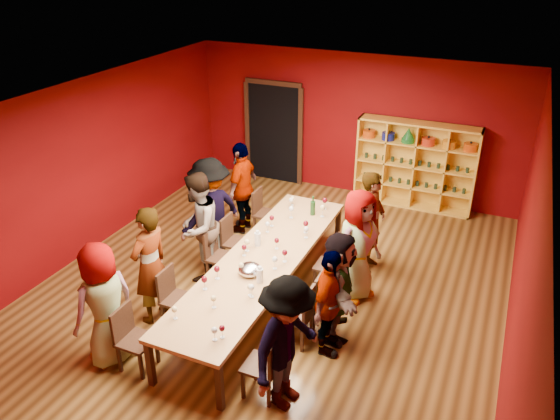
# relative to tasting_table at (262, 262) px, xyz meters

# --- Properties ---
(room_shell) EXTENTS (7.10, 9.10, 3.04)m
(room_shell) POSITION_rel_tasting_table_xyz_m (0.00, 0.00, 0.80)
(room_shell) COLOR #4F3315
(room_shell) RESTS_ON ground
(tasting_table) EXTENTS (1.10, 4.50, 0.75)m
(tasting_table) POSITION_rel_tasting_table_xyz_m (0.00, 0.00, 0.00)
(tasting_table) COLOR #A37443
(tasting_table) RESTS_ON ground
(doorway) EXTENTS (1.40, 0.17, 2.30)m
(doorway) POSITION_rel_tasting_table_xyz_m (-1.80, 4.43, 0.42)
(doorway) COLOR black
(doorway) RESTS_ON ground
(shelving_unit) EXTENTS (2.40, 0.40, 1.80)m
(shelving_unit) POSITION_rel_tasting_table_xyz_m (1.40, 4.32, 0.28)
(shelving_unit) COLOR gold
(shelving_unit) RESTS_ON ground
(chair_person_left_0) EXTENTS (0.42, 0.42, 0.89)m
(chair_person_left_0) POSITION_rel_tasting_table_xyz_m (-0.91, -1.98, -0.20)
(chair_person_left_0) COLOR black
(chair_person_left_0) RESTS_ON ground
(person_left_0) EXTENTS (0.69, 0.94, 1.73)m
(person_left_0) POSITION_rel_tasting_table_xyz_m (-1.27, -1.98, 0.17)
(person_left_0) COLOR silver
(person_left_0) RESTS_ON ground
(chair_person_left_1) EXTENTS (0.42, 0.42, 0.89)m
(chair_person_left_1) POSITION_rel_tasting_table_xyz_m (-0.91, -1.02, -0.20)
(chair_person_left_1) COLOR black
(chair_person_left_1) RESTS_ON ground
(person_left_1) EXTENTS (0.57, 0.72, 1.80)m
(person_left_1) POSITION_rel_tasting_table_xyz_m (-1.26, -1.02, 0.20)
(person_left_1) COLOR white
(person_left_1) RESTS_ON ground
(chair_person_left_2) EXTENTS (0.42, 0.42, 0.89)m
(chair_person_left_2) POSITION_rel_tasting_table_xyz_m (-0.91, 0.23, -0.20)
(chair_person_left_2) COLOR black
(chair_person_left_2) RESTS_ON ground
(person_left_2) EXTENTS (0.62, 0.95, 1.82)m
(person_left_2) POSITION_rel_tasting_table_xyz_m (-1.23, 0.23, 0.21)
(person_left_2) COLOR #48484C
(person_left_2) RESTS_ON ground
(chair_person_left_3) EXTENTS (0.42, 0.42, 0.89)m
(chair_person_left_3) POSITION_rel_tasting_table_xyz_m (-0.91, 0.75, -0.20)
(chair_person_left_3) COLOR black
(chair_person_left_3) RESTS_ON ground
(person_left_3) EXTENTS (0.87, 1.30, 1.86)m
(person_left_3) POSITION_rel_tasting_table_xyz_m (-1.31, 0.75, 0.23)
(person_left_3) COLOR white
(person_left_3) RESTS_ON ground
(chair_person_left_4) EXTENTS (0.42, 0.42, 0.89)m
(chair_person_left_4) POSITION_rel_tasting_table_xyz_m (-0.91, 1.93, -0.20)
(chair_person_left_4) COLOR black
(chair_person_left_4) RESTS_ON ground
(person_left_4) EXTENTS (0.50, 1.05, 1.76)m
(person_left_4) POSITION_rel_tasting_table_xyz_m (-1.32, 1.93, 0.18)
(person_left_4) COLOR #515156
(person_left_4) RESTS_ON ground
(chair_person_right_0) EXTENTS (0.42, 0.42, 0.89)m
(chair_person_right_0) POSITION_rel_tasting_table_xyz_m (0.91, -1.74, -0.20)
(chair_person_right_0) COLOR black
(chair_person_right_0) RESTS_ON ground
(person_right_0) EXTENTS (0.68, 1.20, 1.75)m
(person_right_0) POSITION_rel_tasting_table_xyz_m (1.16, -1.74, 0.18)
(person_right_0) COLOR #5F84C5
(person_right_0) RESTS_ON ground
(chair_person_right_1) EXTENTS (0.42, 0.42, 0.89)m
(chair_person_right_1) POSITION_rel_tasting_table_xyz_m (0.91, -0.68, -0.20)
(chair_person_right_1) COLOR black
(chair_person_right_1) RESTS_ON ground
(person_right_1) EXTENTS (0.43, 0.91, 1.55)m
(person_right_1) POSITION_rel_tasting_table_xyz_m (1.30, -0.68, 0.08)
(person_right_1) COLOR beige
(person_right_1) RESTS_ON ground
(chair_person_right_2) EXTENTS (0.42, 0.42, 0.89)m
(chair_person_right_2) POSITION_rel_tasting_table_xyz_m (0.91, -0.24, -0.20)
(chair_person_right_2) COLOR black
(chair_person_right_2) RESTS_ON ground
(person_right_2) EXTENTS (0.87, 1.53, 1.59)m
(person_right_2) POSITION_rel_tasting_table_xyz_m (1.29, -0.24, 0.09)
(person_right_2) COLOR #4C4D51
(person_right_2) RESTS_ON ground
(chair_person_right_3) EXTENTS (0.42, 0.42, 0.89)m
(chair_person_right_3) POSITION_rel_tasting_table_xyz_m (0.91, 0.70, -0.20)
(chair_person_right_3) COLOR black
(chair_person_right_3) RESTS_ON ground
(person_right_3) EXTENTS (0.80, 1.00, 1.79)m
(person_right_3) POSITION_rel_tasting_table_xyz_m (1.26, 0.70, 0.20)
(person_right_3) COLOR beige
(person_right_3) RESTS_ON ground
(chair_person_right_4) EXTENTS (0.42, 0.42, 0.89)m
(chair_person_right_4) POSITION_rel_tasting_table_xyz_m (0.91, 1.59, -0.20)
(chair_person_right_4) COLOR black
(chair_person_right_4) RESTS_ON ground
(person_right_4) EXTENTS (0.47, 0.64, 1.75)m
(person_right_4) POSITION_rel_tasting_table_xyz_m (1.24, 1.59, 0.17)
(person_right_4) COLOR #5176A6
(person_right_4) RESTS_ON ground
(wine_glass_0) EXTENTS (0.08, 0.08, 0.20)m
(wine_glass_0) POSITION_rel_tasting_table_xyz_m (0.35, 0.06, 0.20)
(wine_glass_0) COLOR silver
(wine_glass_0) RESTS_ON tasting_table
(wine_glass_1) EXTENTS (0.08, 0.08, 0.19)m
(wine_glass_1) POSITION_rel_tasting_table_xyz_m (-0.27, 1.77, 0.19)
(wine_glass_1) COLOR silver
(wine_glass_1) RESTS_ON tasting_table
(wine_glass_2) EXTENTS (0.09, 0.09, 0.22)m
(wine_glass_2) POSITION_rel_tasting_table_xyz_m (-0.11, 1.40, 0.21)
(wine_glass_2) COLOR silver
(wine_glass_2) RESTS_ON tasting_table
(wine_glass_3) EXTENTS (0.08, 0.08, 0.19)m
(wine_glass_3) POSITION_rel_tasting_table_xyz_m (-0.04, -1.34, 0.19)
(wine_glass_3) COLOR silver
(wine_glass_3) RESTS_ON tasting_table
(wine_glass_4) EXTENTS (0.09, 0.09, 0.21)m
(wine_glass_4) POSITION_rel_tasting_table_xyz_m (-0.33, -0.74, 0.21)
(wine_glass_4) COLOR silver
(wine_glass_4) RESTS_ON tasting_table
(wine_glass_5) EXTENTS (0.07, 0.07, 0.18)m
(wine_glass_5) POSITION_rel_tasting_table_xyz_m (-0.28, 1.86, 0.18)
(wine_glass_5) COLOR silver
(wine_glass_5) RESTS_ON tasting_table
(wine_glass_6) EXTENTS (0.08, 0.08, 0.20)m
(wine_glass_6) POSITION_rel_tasting_table_xyz_m (0.37, 0.85, 0.20)
(wine_glass_6) COLOR silver
(wine_glass_6) RESTS_ON tasting_table
(wine_glass_7) EXTENTS (0.08, 0.08, 0.21)m
(wine_glass_7) POSITION_rel_tasting_table_xyz_m (0.30, -0.18, 0.20)
(wine_glass_7) COLOR silver
(wine_glass_7) RESTS_ON tasting_table
(wine_glass_8) EXTENTS (0.08, 0.08, 0.19)m
(wine_glass_8) POSITION_rel_tasting_table_xyz_m (-0.28, -0.03, 0.19)
(wine_glass_8) COLOR silver
(wine_glass_8) RESTS_ON tasting_table
(wine_glass_9) EXTENTS (0.07, 0.07, 0.19)m
(wine_glass_9) POSITION_rel_tasting_table_xyz_m (-0.09, -0.49, 0.19)
(wine_glass_9) COLOR silver
(wine_glass_9) RESTS_ON tasting_table
(wine_glass_10) EXTENTS (0.08, 0.08, 0.19)m
(wine_glass_10) POSITION_rel_tasting_table_xyz_m (0.29, -1.88, 0.19)
(wine_glass_10) COLOR silver
(wine_glass_10) RESTS_ON tasting_table
(wine_glass_11) EXTENTS (0.09, 0.09, 0.22)m
(wine_glass_11) POSITION_rel_tasting_table_xyz_m (0.29, 1.95, 0.21)
(wine_glass_11) COLOR silver
(wine_glass_11) RESTS_ON tasting_table
(wine_glass_12) EXTENTS (0.08, 0.08, 0.20)m
(wine_glass_12) POSITION_rel_tasting_table_xyz_m (0.30, -0.93, 0.19)
(wine_glass_12) COLOR silver
(wine_glass_12) RESTS_ON tasting_table
(wine_glass_13) EXTENTS (0.08, 0.08, 0.19)m
(wine_glass_13) POSITION_rel_tasting_table_xyz_m (-0.37, -1.73, 0.19)
(wine_glass_13) COLOR silver
(wine_glass_13) RESTS_ON tasting_table
(wine_glass_14) EXTENTS (0.08, 0.08, 0.21)m
(wine_glass_14) POSITION_rel_tasting_table_xyz_m (-0.36, -1.03, 0.20)
(wine_glass_14) COLOR silver
(wine_glass_14) RESTS_ON tasting_table
(wine_glass_15) EXTENTS (0.08, 0.08, 0.20)m
(wine_glass_15) POSITION_rel_tasting_table_xyz_m (-0.30, 0.11, 0.20)
(wine_glass_15) COLOR silver
(wine_glass_15) RESTS_ON tasting_table
(wine_glass_16) EXTENTS (0.09, 0.09, 0.22)m
(wine_glass_16) POSITION_rel_tasting_table_xyz_m (0.30, 1.01, 0.21)
(wine_glass_16) COLOR silver
(wine_glass_16) RESTS_ON tasting_table
(wine_glass_17) EXTENTS (0.08, 0.08, 0.19)m
(wine_glass_17) POSITION_rel_tasting_table_xyz_m (-0.27, 0.78, 0.19)
(wine_glass_17) COLOR silver
(wine_glass_17) RESTS_ON tasting_table
(wine_glass_18) EXTENTS (0.09, 0.09, 0.22)m
(wine_glass_18) POSITION_rel_tasting_table_xyz_m (0.36, 1.66, 0.21)
(wine_glass_18) COLOR silver
(wine_glass_18) RESTS_ON tasting_table
(wine_glass_19) EXTENTS (0.07, 0.07, 0.18)m
(wine_glass_19) POSITION_rel_tasting_table_xyz_m (0.35, -1.81, 0.18)
(wine_glass_19) COLOR silver
(wine_glass_19) RESTS_ON tasting_table
(wine_glass_20) EXTENTS (0.07, 0.07, 0.18)m
(wine_glass_20) POSITION_rel_tasting_table_xyz_m (0.26, -0.91, 0.18)
(wine_glass_20) COLOR silver
(wine_glass_20) RESTS_ON tasting_table
(wine_glass_21) EXTENTS (0.08, 0.08, 0.19)m
(wine_glass_21) POSITION_rel_tasting_table_xyz_m (0.09, 0.36, 0.19)
(wine_glass_21) COLOR silver
(wine_glass_21) RESTS_ON tasting_table
(wine_glass_22) EXTENTS (0.08, 0.08, 0.20)m
(wine_glass_22) POSITION_rel_tasting_table_xyz_m (-0.29, 0.99, 0.19)
(wine_glass_22) COLOR silver
(wine_glass_22) RESTS_ON tasting_table
(spittoon_bowl) EXTENTS (0.34, 0.34, 0.18)m
(spittoon_bowl) POSITION_rel_tasting_table_xyz_m (0.03, -0.45, 0.13)
(spittoon_bowl) COLOR silver
(spittoon_bowl) RESTS_ON tasting_table
(carafe_a) EXTENTS (0.11, 0.11, 0.26)m
(carafe_a) POSITION_rel_tasting_table_xyz_m (-0.23, 0.33, 0.17)
(carafe_a) COLOR silver
(carafe_a) RESTS_ON tasting_table
(carafe_b) EXTENTS (0.10, 0.10, 0.25)m
(carafe_b) POSITION_rel_tasting_table_xyz_m (0.24, -0.56, 0.16)
(carafe_b) COLOR silver
(carafe_b) RESTS_ON tasting_table
(wine_bottle) EXTENTS (0.10, 0.10, 0.35)m
(wine_bottle) POSITION_rel_tasting_table_xyz_m (0.18, 1.66, 0.18)
(wine_bottle) COLOR #143817
(wine_bottle) RESTS_ON tasting_table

